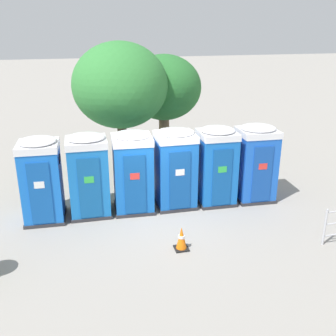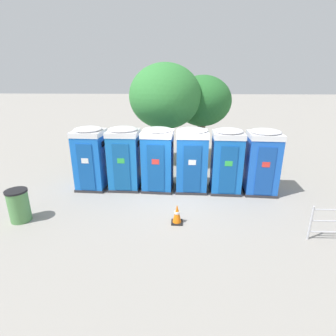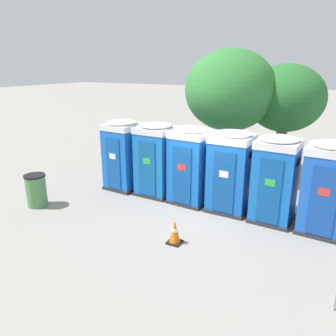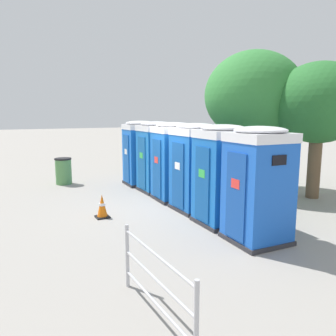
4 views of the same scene
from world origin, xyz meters
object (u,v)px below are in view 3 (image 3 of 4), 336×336
at_px(street_tree_0, 230,91).
at_px(traffic_cone, 175,232).
at_px(portapotty_0, 123,154).
at_px(portapotty_1, 156,159).
at_px(portapotty_5, 327,188).
at_px(street_tree_1, 285,99).
at_px(trash_can, 36,190).
at_px(portapotty_3, 231,171).
at_px(portapotty_4, 275,179).
at_px(portapotty_2, 191,165).

height_order(street_tree_0, traffic_cone, street_tree_0).
distance_m(portapotty_0, portapotty_1, 1.35).
distance_m(portapotty_0, portapotty_5, 6.75).
relative_size(portapotty_0, portapotty_5, 1.00).
bearing_deg(portapotty_0, street_tree_0, 48.79).
xyz_separation_m(portapotty_5, street_tree_0, (-3.92, 3.36, 2.15)).
bearing_deg(street_tree_1, trash_can, -131.58).
xyz_separation_m(portapotty_3, portapotty_4, (1.35, -0.07, 0.00)).
xyz_separation_m(portapotty_4, traffic_cone, (-1.88, -2.57, -0.97)).
height_order(portapotty_3, traffic_cone, portapotty_3).
relative_size(portapotty_1, traffic_cone, 3.97).
distance_m(portapotty_3, trash_can, 6.22).
bearing_deg(portapotty_3, portapotty_1, 178.66).
height_order(trash_can, traffic_cone, trash_can).
height_order(portapotty_5, street_tree_0, street_tree_0).
relative_size(portapotty_2, street_tree_0, 0.51).
bearing_deg(portapotty_2, street_tree_1, 64.70).
bearing_deg(trash_can, traffic_cone, 0.86).
relative_size(portapotty_2, traffic_cone, 3.97).
distance_m(street_tree_0, trash_can, 7.89).
distance_m(portapotty_1, portapotty_4, 4.05).
height_order(portapotty_0, portapotty_2, same).
xyz_separation_m(portapotty_0, portapotty_1, (1.35, 0.06, -0.00)).
relative_size(portapotty_5, street_tree_0, 0.51).
distance_m(portapotty_5, street_tree_1, 5.19).
bearing_deg(street_tree_1, portapotty_4, -81.13).
xyz_separation_m(portapotty_5, street_tree_1, (-2.03, 4.41, 1.83)).
bearing_deg(portapotty_0, portapotty_4, -0.83).
bearing_deg(portapotty_1, portapotty_5, -2.07).
bearing_deg(portapotty_3, street_tree_0, 110.85).
distance_m(portapotty_2, portapotty_5, 4.05).
height_order(portapotty_2, trash_can, portapotty_2).
xyz_separation_m(portapotty_3, traffic_cone, (-0.54, -2.64, -0.97)).
xyz_separation_m(portapotty_0, street_tree_1, (4.72, 4.28, 1.83)).
relative_size(portapotty_0, portapotty_1, 1.00).
bearing_deg(portapotty_3, portapotty_0, 179.95).
bearing_deg(portapotty_5, street_tree_1, 114.68).
distance_m(portapotty_3, street_tree_1, 4.70).
bearing_deg(traffic_cone, street_tree_0, 96.73).
relative_size(street_tree_0, street_tree_1, 1.13).
xyz_separation_m(portapotty_2, trash_can, (-4.19, -2.73, -0.75)).
bearing_deg(portapotty_3, portapotty_5, -2.81).
xyz_separation_m(portapotty_2, traffic_cone, (0.81, -2.65, -0.97)).
relative_size(portapotty_0, portapotty_2, 1.00).
bearing_deg(street_tree_0, portapotty_4, -52.02).
relative_size(portapotty_4, portapotty_5, 1.00).
bearing_deg(street_tree_0, traffic_cone, -83.27).
distance_m(portapotty_2, portapotty_3, 1.35).
bearing_deg(portapotty_4, portapotty_3, 176.84).
distance_m(portapotty_0, street_tree_0, 4.79).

